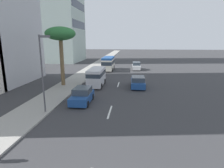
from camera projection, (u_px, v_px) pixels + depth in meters
name	position (u px, v px, depth m)	size (l,w,h in m)	color
ground_plane	(121.00, 75.00, 35.62)	(198.00, 198.00, 0.00)	#38383A
sidewalk_right	(85.00, 74.00, 36.33)	(162.00, 3.59, 0.15)	#9E9B93
lane_stripe_mid	(110.00, 112.00, 17.28)	(3.20, 0.16, 0.01)	silver
lane_stripe_far	(118.00, 84.00, 27.91)	(3.20, 0.16, 0.01)	silver
car_lead	(136.00, 66.00, 41.54)	(4.18, 1.84, 1.72)	white
minibus_second	(108.00, 63.00, 40.64)	(6.26, 2.27, 2.85)	silver
car_third	(82.00, 96.00, 19.67)	(4.00, 1.87, 1.60)	#1E478C
van_fourth	(96.00, 76.00, 26.76)	(5.20, 2.05, 2.50)	silver
car_fifth	(138.00, 82.00, 26.11)	(4.49, 1.95, 1.54)	#1E478C
palm_tree	(60.00, 35.00, 25.49)	(4.09, 4.09, 8.04)	brown
street_lamp	(43.00, 66.00, 15.97)	(0.24, 0.97, 6.71)	#4C4C51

